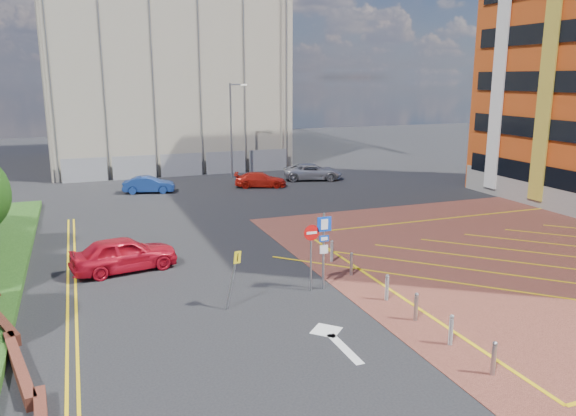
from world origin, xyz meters
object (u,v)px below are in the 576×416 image
sign_cluster (319,244)px  warning_sign (234,272)px  car_red_left (124,254)px  lamp_back (232,127)px  car_red_back (260,180)px  car_silver_back (313,172)px  car_blue_back (149,185)px

sign_cluster → warning_sign: 3.81m
car_red_left → lamp_back: bearing=-36.3°
car_red_left → car_red_back: 20.36m
car_red_left → car_red_back: size_ratio=1.14×
car_silver_back → car_red_back: bearing=123.2°
car_blue_back → car_red_back: car_blue_back is taller
sign_cluster → car_blue_back: 23.01m
warning_sign → car_red_left: bearing=120.6°
car_red_left → car_silver_back: size_ratio=0.94×
car_blue_back → car_red_back: size_ratio=0.93×
car_silver_back → car_blue_back: bearing=109.7°
lamp_back → car_red_left: lamp_back is taller
warning_sign → car_red_left: (-3.46, 5.85, -0.64)m
car_red_left → car_silver_back: 24.78m
sign_cluster → car_red_left: (-7.19, 5.22, -1.17)m
sign_cluster → car_blue_back: (-3.92, 22.63, -1.33)m
lamp_back → sign_cluster: lamp_back is taller
car_red_back → lamp_back: bearing=27.6°
car_silver_back → lamp_back: bearing=75.0°
car_red_left → car_red_back: (11.79, 16.60, -0.20)m
lamp_back → car_red_back: 6.48m
sign_cluster → car_silver_back: 25.30m
car_red_back → sign_cluster: bearing=-173.3°
car_blue_back → car_silver_back: size_ratio=0.76×
warning_sign → car_red_back: size_ratio=0.56×
warning_sign → lamp_back: bearing=74.8°
sign_cluster → car_red_back: (4.61, 21.81, -1.37)m
lamp_back → sign_cluster: (-3.78, -27.02, -2.41)m
sign_cluster → car_silver_back: (9.73, 23.32, -1.27)m
lamp_back → car_silver_back: 7.90m
car_red_left → car_silver_back: bearing=-52.7°
car_red_left → car_blue_back: size_ratio=1.23×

